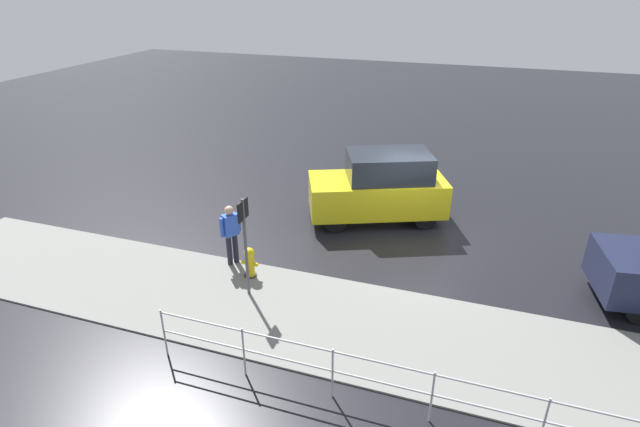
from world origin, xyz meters
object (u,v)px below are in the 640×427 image
Objects in this scene: moving_hatchback at (380,187)px; pedestrian at (231,231)px; sign_post at (245,234)px; fire_hydrant at (250,263)px.

moving_hatchback is 4.70m from pedestrian.
pedestrian is at bearing -48.56° from sign_post.
sign_post is at bearing 112.88° from fire_hydrant.
sign_post is (-0.95, 1.08, 0.62)m from pedestrian.
moving_hatchback is 2.63× the size of pedestrian.
pedestrian is 1.57m from sign_post.
moving_hatchback reaches higher than fire_hydrant.
moving_hatchback is at bearing -112.26° from sign_post.
moving_hatchback is at bearing -128.16° from pedestrian.
sign_post reaches higher than fire_hydrant.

